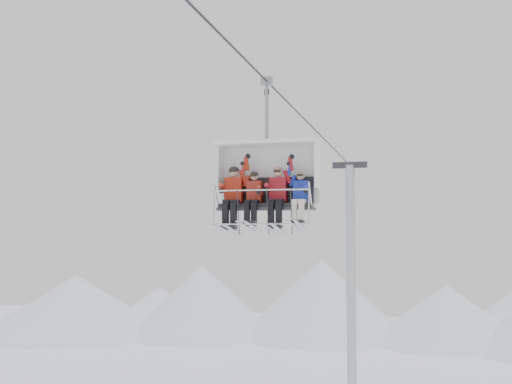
% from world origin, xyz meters
% --- Properties ---
extents(ridgeline, '(72.00, 21.00, 7.00)m').
position_xyz_m(ridgeline, '(-1.58, 42.05, 2.84)').
color(ridgeline, white).
rests_on(ridgeline, ground).
extents(lift_tower_right, '(2.00, 1.80, 13.48)m').
position_xyz_m(lift_tower_right, '(0.00, 22.00, 5.78)').
color(lift_tower_right, '#B2B4B9').
rests_on(lift_tower_right, ground).
extents(haul_cable, '(0.06, 50.00, 0.06)m').
position_xyz_m(haul_cable, '(0.00, 0.00, 13.30)').
color(haul_cable, '#323237').
rests_on(haul_cable, lift_tower_left).
extents(chairlift_carrier, '(2.73, 1.17, 3.98)m').
position_xyz_m(chairlift_carrier, '(0.00, 1.29, 10.75)').
color(chairlift_carrier, black).
rests_on(chairlift_carrier, haul_cable).
extents(skier_far_left, '(0.46, 1.69, 1.80)m').
position_xyz_m(skier_far_left, '(-0.88, 0.99, 10.26)').
color(skier_far_left, red).
rests_on(skier_far_left, chairlift_carrier).
extents(skier_center_left, '(0.39, 1.69, 1.57)m').
position_xyz_m(skier_center_left, '(-0.32, 0.97, 10.19)').
color(skier_center_left, '#A8291D').
rests_on(skier_center_left, chairlift_carrier).
extents(skier_center_right, '(0.44, 1.69, 1.74)m').
position_xyz_m(skier_center_right, '(0.33, 0.98, 10.24)').
color(skier_center_right, maroon).
rests_on(skier_center_right, chairlift_carrier).
extents(skier_far_right, '(0.38, 1.69, 1.53)m').
position_xyz_m(skier_far_right, '(0.93, 0.97, 10.18)').
color(skier_far_right, '#1C32B0').
rests_on(skier_far_right, chairlift_carrier).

